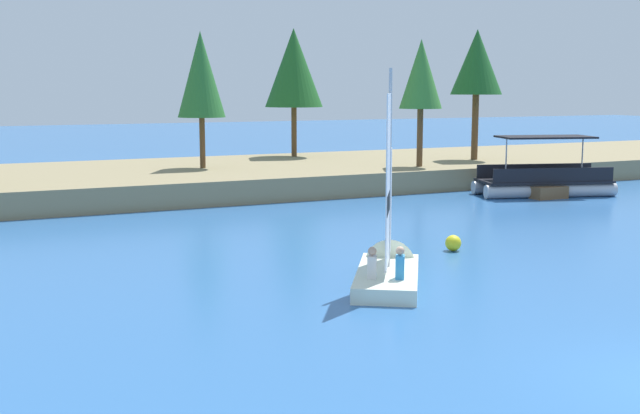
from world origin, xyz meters
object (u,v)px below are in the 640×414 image
wooden_dock (520,188)px  pontoon_boat (544,181)px  shoreline_tree_centre (294,68)px  channel_buoy (453,243)px  shoreline_tree_right (477,63)px  sailboat (389,263)px  shoreline_tree_midright (421,75)px  shoreline_tree_midleft (201,75)px

wooden_dock → pontoon_boat: size_ratio=0.73×
shoreline_tree_centre → channel_buoy: size_ratio=14.73×
shoreline_tree_right → channel_buoy: size_ratio=14.31×
shoreline_tree_right → sailboat: size_ratio=1.19×
sailboat → wooden_dock: bearing=-16.9°
wooden_dock → sailboat: sailboat is taller
shoreline_tree_right → wooden_dock: (-1.61, -5.67, -5.70)m
shoreline_tree_midright → pontoon_boat: size_ratio=0.95×
shoreline_tree_midright → pontoon_boat: bearing=-53.3°
shoreline_tree_centre → shoreline_tree_midleft: bearing=-147.7°
shoreline_tree_right → channel_buoy: bearing=-127.9°
sailboat → shoreline_tree_centre: bearing=14.8°
shoreline_tree_centre → shoreline_tree_right: (7.72, -5.74, 0.20)m
shoreline_tree_midleft → wooden_dock: (12.48, -7.38, -5.03)m
shoreline_tree_midleft → shoreline_tree_centre: 7.56m
shoreline_tree_centre → sailboat: bearing=-107.8°
wooden_dock → sailboat: size_ratio=0.81×
pontoon_boat → channel_buoy: bearing=-125.2°
shoreline_tree_midleft → sailboat: bearing=-93.0°
shoreline_tree_right → pontoon_boat: bearing=-99.4°
shoreline_tree_right → wooden_dock: shoreline_tree_right is taller
shoreline_tree_midleft → shoreline_tree_midright: (9.52, -3.65, 0.01)m
shoreline_tree_centre → pontoon_boat: 14.93m
shoreline_tree_midleft → wooden_dock: bearing=-30.6°
channel_buoy → shoreline_tree_midleft: bearing=98.0°
wooden_dock → channel_buoy: (-10.13, -9.43, -0.03)m
sailboat → pontoon_boat: (14.00, 10.54, 0.28)m
channel_buoy → shoreline_tree_centre: bearing=79.1°
shoreline_tree_midleft → shoreline_tree_centre: (6.37, 4.03, 0.47)m
wooden_dock → shoreline_tree_midright: bearing=128.5°
wooden_dock → pontoon_boat: bearing=-61.6°
pontoon_boat → channel_buoy: 13.62m
sailboat → pontoon_boat: sailboat is taller
wooden_dock → shoreline_tree_midleft: bearing=149.4°
shoreline_tree_midleft → channel_buoy: shoreline_tree_midleft is taller
shoreline_tree_centre → sailboat: 24.66m
shoreline_tree_midleft → shoreline_tree_midright: bearing=-21.0°
shoreline_tree_centre → shoreline_tree_midright: bearing=-67.8°
shoreline_tree_centre → pontoon_boat: shoreline_tree_centre is taller
shoreline_tree_right → sailboat: shoreline_tree_right is taller
pontoon_boat → shoreline_tree_midright: bearing=142.9°
shoreline_tree_centre → shoreline_tree_right: shoreline_tree_centre is taller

